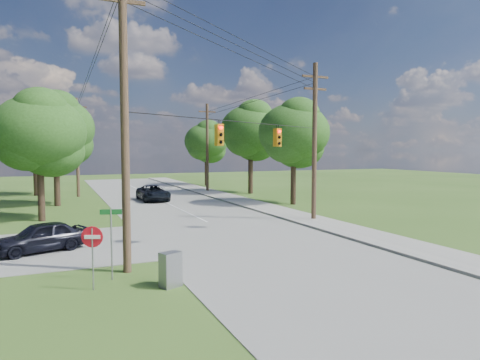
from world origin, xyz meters
name	(u,v)px	position (x,y,z in m)	size (l,w,h in m)	color
ground	(240,262)	(0.00, 0.00, 0.00)	(140.00, 140.00, 0.00)	#34551C
main_road	(237,236)	(2.00, 5.00, 0.01)	(10.00, 100.00, 0.03)	gray
sidewalk_east	(338,227)	(8.70, 5.00, 0.06)	(2.60, 100.00, 0.12)	#A29F98
pole_sw	(124,111)	(-4.60, 0.40, 6.23)	(2.00, 0.32, 12.00)	brown
pole_ne	(315,139)	(8.90, 8.00, 5.47)	(2.00, 0.32, 10.50)	brown
pole_north_e	(207,147)	(8.90, 30.00, 5.13)	(2.00, 0.32, 10.00)	brown
pole_north_w	(77,146)	(-5.00, 30.00, 5.13)	(2.00, 0.32, 10.00)	brown
power_lines	(192,84)	(1.50, 11.54, 9.15)	(13.93, 29.62, 4.93)	black
traffic_signals	(251,136)	(2.55, 4.43, 5.50)	(4.91, 3.27, 1.05)	orange
tree_w_near	(39,132)	(-8.00, 15.00, 5.92)	(6.00, 6.00, 8.40)	#3C281E
tree_w_mid	(55,128)	(-7.00, 23.00, 6.58)	(6.40, 6.40, 9.22)	#3C281E
tree_w_far	(34,136)	(-9.00, 33.00, 6.25)	(6.00, 6.00, 8.73)	#3C281E
tree_e_near	(294,133)	(12.00, 16.00, 6.25)	(6.20, 6.20, 8.81)	#3C281E
tree_e_mid	(251,130)	(12.50, 26.00, 6.91)	(6.60, 6.60, 9.64)	#3C281E
tree_e_far	(206,141)	(11.50, 38.00, 5.92)	(5.80, 5.80, 8.32)	#3C281E
car_cross_dark	(41,237)	(-7.78, 5.29, 0.73)	(1.64, 4.09, 1.39)	black
car_main_north	(153,193)	(1.23, 23.32, 0.75)	(2.38, 5.16, 1.43)	black
control_cabinet	(170,269)	(-3.50, -2.04, 0.61)	(0.68, 0.49, 1.22)	gray
do_not_enter_sign	(92,243)	(-5.99, -1.34, 1.61)	(0.69, 0.30, 2.19)	gray
street_name_sign	(111,235)	(-5.27, -0.39, 1.67)	(0.76, 0.26, 2.61)	gray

